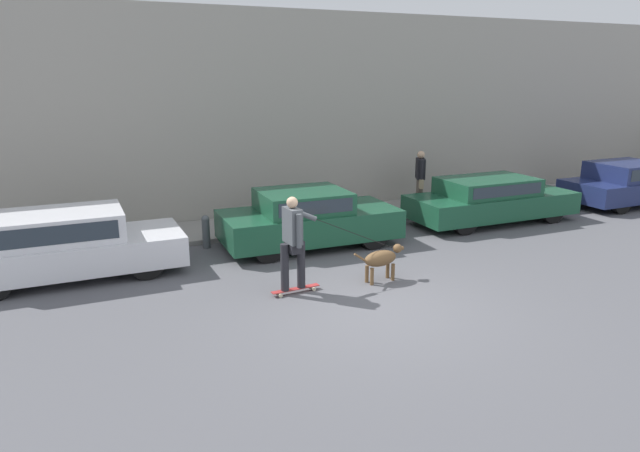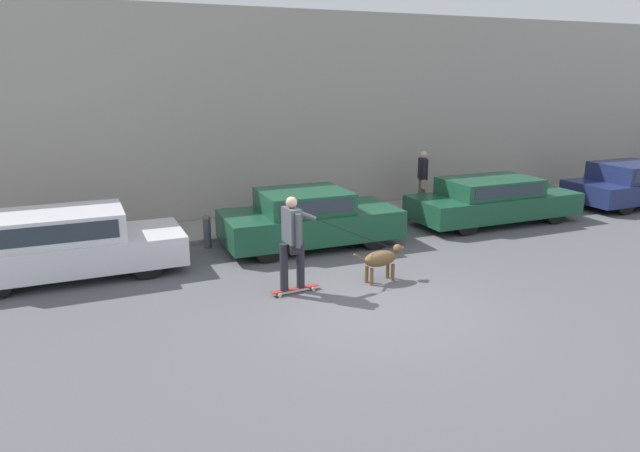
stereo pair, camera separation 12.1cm
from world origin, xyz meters
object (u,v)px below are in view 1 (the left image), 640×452
at_px(skateboarder, 293,239).
at_px(pedestrian_with_bag, 420,176).
at_px(parked_car_2, 490,200).
at_px(parked_car_0, 68,245).
at_px(fire_hydrant, 206,231).
at_px(dog, 382,259).
at_px(parked_car_3, 629,184).
at_px(parked_car_1, 308,219).

height_order(skateboarder, pedestrian_with_bag, skateboarder).
relative_size(parked_car_2, skateboarder, 1.78).
relative_size(parked_car_0, fire_hydrant, 5.52).
bearing_deg(dog, parked_car_3, 8.95).
height_order(parked_car_2, fire_hydrant, parked_car_2).
distance_m(parked_car_0, parked_car_3, 15.31).
xyz_separation_m(parked_car_1, dog, (0.36, -2.66, -0.19)).
bearing_deg(pedestrian_with_bag, parked_car_1, 49.87).
bearing_deg(parked_car_1, pedestrian_with_bag, 26.08).
bearing_deg(fire_hydrant, skateboarder, -76.88).
distance_m(parked_car_2, parked_car_3, 5.17).
bearing_deg(parked_car_3, dog, -165.37).
xyz_separation_m(parked_car_1, parked_car_3, (10.34, -0.00, -0.01)).
height_order(parked_car_0, parked_car_1, parked_car_0).
xyz_separation_m(parked_car_3, fire_hydrant, (-12.48, 0.79, -0.22)).
distance_m(parked_car_0, fire_hydrant, 2.94).
bearing_deg(parked_car_0, parked_car_2, 0.09).
bearing_deg(parked_car_0, dog, -26.42).
distance_m(dog, pedestrian_with_bag, 6.05).
height_order(dog, fire_hydrant, fire_hydrant).
bearing_deg(dog, fire_hydrant, 120.04).
distance_m(parked_car_1, parked_car_2, 5.17).
height_order(dog, skateboarder, skateboarder).
relative_size(parked_car_3, skateboarder, 1.60).
bearing_deg(parked_car_2, parked_car_1, -179.37).
bearing_deg(parked_car_3, pedestrian_with_bag, 162.04).
distance_m(parked_car_2, pedestrian_with_bag, 2.17).
relative_size(parked_car_3, pedestrian_with_bag, 2.57).
height_order(pedestrian_with_bag, fire_hydrant, pedestrian_with_bag).
xyz_separation_m(parked_car_1, parked_car_2, (5.17, -0.00, -0.03)).
bearing_deg(parked_car_0, parked_car_3, 0.09).
distance_m(parked_car_1, dog, 2.69).
xyz_separation_m(parked_car_2, fire_hydrant, (-7.31, 0.79, -0.20)).
height_order(parked_car_3, fire_hydrant, parked_car_3).
distance_m(parked_car_1, fire_hydrant, 2.29).
bearing_deg(parked_car_2, parked_car_0, -179.36).
xyz_separation_m(skateboarder, pedestrian_with_bag, (5.63, 4.49, -0.03)).
relative_size(parked_car_0, pedestrian_with_bag, 2.63).
xyz_separation_m(pedestrian_with_bag, fire_hydrant, (-6.41, -1.15, -0.58)).
height_order(parked_car_0, skateboarder, skateboarder).
bearing_deg(parked_car_3, parked_car_2, 179.71).
height_order(parked_car_0, parked_car_2, parked_car_0).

